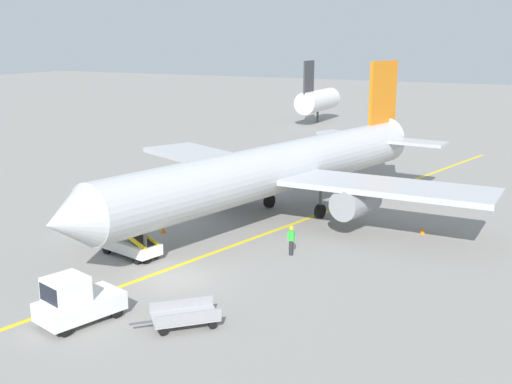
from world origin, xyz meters
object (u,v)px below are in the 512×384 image
(belt_loader_forward_hold, at_px, (129,242))
(safety_cone_nose_right, at_px, (163,230))
(baggage_tug_near_wing, at_px, (87,220))
(safety_cone_nose_left, at_px, (422,231))
(pushback_tug, at_px, (76,301))
(ground_crew_marshaller, at_px, (291,240))
(baggage_cart_loaded, at_px, (185,316))
(airliner, at_px, (282,168))
(baggage_tug_by_cargo_door, at_px, (124,201))

(belt_loader_forward_hold, bearing_deg, safety_cone_nose_right, 100.04)
(baggage_tug_near_wing, relative_size, safety_cone_nose_left, 6.16)
(pushback_tug, distance_m, belt_loader_forward_hold, 8.82)
(ground_crew_marshaller, bearing_deg, baggage_cart_loaded, -91.34)
(ground_crew_marshaller, relative_size, safety_cone_nose_right, 3.86)
(pushback_tug, relative_size, safety_cone_nose_left, 9.06)
(baggage_cart_loaded, xyz_separation_m, safety_cone_nose_right, (-8.62, 10.67, -0.25))
(baggage_cart_loaded, distance_m, ground_crew_marshaller, 10.50)
(belt_loader_forward_hold, height_order, safety_cone_nose_left, belt_loader_forward_hold)
(airliner, relative_size, pushback_tug, 8.79)
(baggage_tug_by_cargo_door, height_order, baggage_cart_loaded, baggage_tug_by_cargo_door)
(baggage_tug_by_cargo_door, distance_m, safety_cone_nose_left, 20.11)
(ground_crew_marshaller, bearing_deg, airliner, 119.06)
(safety_cone_nose_left, distance_m, safety_cone_nose_right, 16.22)
(pushback_tug, distance_m, safety_cone_nose_left, 22.22)
(baggage_tug_near_wing, distance_m, belt_loader_forward_hold, 5.28)
(baggage_tug_near_wing, bearing_deg, airliner, 44.86)
(baggage_tug_near_wing, relative_size, baggage_cart_loaded, 0.84)
(ground_crew_marshaller, bearing_deg, baggage_tug_near_wing, -170.60)
(airliner, relative_size, safety_cone_nose_left, 79.64)
(baggage_cart_loaded, bearing_deg, ground_crew_marshaller, 88.66)
(ground_crew_marshaller, height_order, safety_cone_nose_right, ground_crew_marshaller)
(baggage_tug_near_wing, height_order, safety_cone_nose_left, baggage_tug_near_wing)
(airliner, distance_m, belt_loader_forward_hold, 12.20)
(baggage_tug_near_wing, xyz_separation_m, safety_cone_nose_right, (4.07, 2.32, -0.71))
(belt_loader_forward_hold, height_order, ground_crew_marshaller, belt_loader_forward_hold)
(airliner, distance_m, ground_crew_marshaller, 8.29)
(baggage_tug_near_wing, height_order, safety_cone_nose_right, baggage_tug_near_wing)
(airliner, height_order, baggage_tug_near_wing, airliner)
(airliner, height_order, pushback_tug, airliner)
(safety_cone_nose_right, bearing_deg, pushback_tug, -71.13)
(airliner, bearing_deg, baggage_cart_loaded, -78.33)
(pushback_tug, xyz_separation_m, baggage_tug_by_cargo_door, (-9.27, 14.97, -0.07))
(baggage_tug_near_wing, bearing_deg, baggage_tug_by_cargo_door, 101.01)
(airliner, distance_m, safety_cone_nose_right, 8.98)
(baggage_tug_by_cargo_door, relative_size, baggage_cart_loaded, 0.82)
(airliner, xyz_separation_m, pushback_tug, (-0.76, -19.22, -2.42))
(airliner, height_order, safety_cone_nose_right, airliner)
(safety_cone_nose_left, bearing_deg, baggage_tug_by_cargo_door, -166.43)
(pushback_tug, height_order, baggage_tug_by_cargo_door, pushback_tug)
(airliner, xyz_separation_m, baggage_cart_loaded, (3.59, -17.40, -2.95))
(belt_loader_forward_hold, bearing_deg, safety_cone_nose_left, 40.14)
(baggage_tug_by_cargo_door, distance_m, ground_crew_marshaller, 14.12)
(safety_cone_nose_right, bearing_deg, ground_crew_marshaller, -1.18)
(baggage_cart_loaded, bearing_deg, pushback_tug, -157.26)
(baggage_tug_near_wing, relative_size, safety_cone_nose_right, 6.16)
(ground_crew_marshaller, bearing_deg, pushback_tug, -110.46)
(belt_loader_forward_hold, bearing_deg, baggage_tug_near_wing, 156.75)
(airliner, height_order, safety_cone_nose_left, airliner)
(baggage_tug_by_cargo_door, relative_size, ground_crew_marshaller, 1.56)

